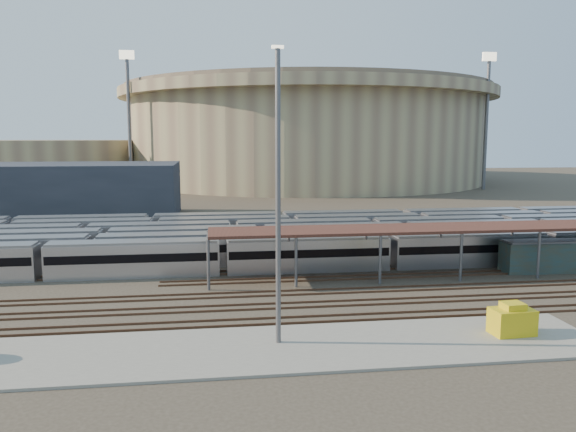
{
  "coord_description": "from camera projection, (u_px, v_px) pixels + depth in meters",
  "views": [
    {
      "loc": [
        -7.49,
        -52.22,
        14.65
      ],
      "look_at": [
        1.22,
        12.0,
        5.62
      ],
      "focal_mm": 35.0,
      "sensor_mm": 36.0,
      "label": 1
    }
  ],
  "objects": [
    {
      "name": "stadium",
      "position": [
        306.0,
        133.0,
        192.73
      ],
      "size": [
        124.0,
        124.0,
        32.5
      ],
      "color": "#988E67",
      "rests_on": "ground"
    },
    {
      "name": "teal_boxcar",
      "position": [
        565.0,
        256.0,
        62.11
      ],
      "size": [
        14.22,
        3.17,
        3.3
      ],
      "primitive_type": "cube",
      "rotation": [
        0.0,
        0.0,
        -0.03
      ],
      "color": "#1C4047",
      "rests_on": "ground"
    },
    {
      "name": "floodlight_0",
      "position": [
        129.0,
        116.0,
        155.39
      ],
      "size": [
        4.0,
        1.0,
        38.4
      ],
      "color": "#55555A",
      "rests_on": "ground"
    },
    {
      "name": "floodlight_3",
      "position": [
        204.0,
        122.0,
        207.13
      ],
      "size": [
        4.0,
        1.0,
        38.4
      ],
      "color": "#55555A",
      "rests_on": "ground"
    },
    {
      "name": "service_building",
      "position": [
        61.0,
        191.0,
        102.9
      ],
      "size": [
        42.0,
        20.0,
        10.0
      ],
      "primitive_type": "cube",
      "color": "#1E232D",
      "rests_on": "ground"
    },
    {
      "name": "apron",
      "position": [
        251.0,
        350.0,
        38.87
      ],
      "size": [
        50.0,
        9.0,
        0.2
      ],
      "primitive_type": "cube",
      "color": "gray",
      "rests_on": "ground"
    },
    {
      "name": "yellow_equipment",
      "position": [
        512.0,
        321.0,
        41.58
      ],
      "size": [
        3.19,
        2.12,
        1.92
      ],
      "primitive_type": "cube",
      "rotation": [
        0.0,
        0.0,
        0.07
      ],
      "color": "gold",
      "rests_on": "apron"
    },
    {
      "name": "empty_tracks",
      "position": [
        300.0,
        305.0,
        49.35
      ],
      "size": [
        170.0,
        9.62,
        0.18
      ],
      "color": "#4C3323",
      "rests_on": "ground"
    },
    {
      "name": "ground",
      "position": [
        292.0,
        291.0,
        54.27
      ],
      "size": [
        420.0,
        420.0,
        0.0
      ],
      "primitive_type": "plane",
      "color": "#383026",
      "rests_on": "ground"
    },
    {
      "name": "inspection_shed",
      "position": [
        489.0,
        228.0,
        60.44
      ],
      "size": [
        60.3,
        6.0,
        5.3
      ],
      "color": "#55555A",
      "rests_on": "ground"
    },
    {
      "name": "floodlight_2",
      "position": [
        487.0,
        117.0,
        158.88
      ],
      "size": [
        4.0,
        1.0,
        38.4
      ],
      "color": "#55555A",
      "rests_on": "ground"
    },
    {
      "name": "secondary_arena",
      "position": [
        40.0,
        163.0,
        172.91
      ],
      "size": [
        56.0,
        56.0,
        14.0
      ],
      "primitive_type": "cylinder",
      "color": "#988E67",
      "rests_on": "ground"
    },
    {
      "name": "subway_trains",
      "position": [
        260.0,
        239.0,
        71.98
      ],
      "size": [
        122.04,
        23.9,
        3.6
      ],
      "color": "#BBBBC0",
      "rests_on": "ground"
    },
    {
      "name": "yard_light_pole",
      "position": [
        278.0,
        198.0,
        38.6
      ],
      "size": [
        0.8,
        0.36,
        20.55
      ],
      "color": "#55555A",
      "rests_on": "apron"
    }
  ]
}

